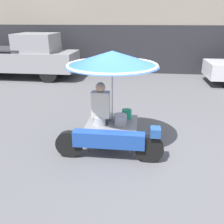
{
  "coord_description": "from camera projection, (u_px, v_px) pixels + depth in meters",
  "views": [
    {
      "loc": [
        0.15,
        -4.81,
        2.78
      ],
      "look_at": [
        -0.47,
        0.26,
        0.83
      ],
      "focal_mm": 40.0,
      "sensor_mm": 36.0,
      "label": 1
    }
  ],
  "objects": [
    {
      "name": "vendor_motorcycle_cart",
      "position": [
        112.0,
        75.0,
        5.15
      ],
      "size": [
        2.24,
        1.94,
        2.14
      ],
      "color": "black",
      "rests_on": "ground"
    },
    {
      "name": "ground_plane",
      "position": [
        132.0,
        152.0,
        5.47
      ],
      "size": [
        36.0,
        36.0,
        0.0
      ],
      "primitive_type": "plane",
      "color": "#56565B"
    },
    {
      "name": "vendor_person",
      "position": [
        101.0,
        113.0,
        5.37
      ],
      "size": [
        0.38,
        0.22,
        1.52
      ],
      "color": "#2D2D33",
      "rests_on": "ground"
    },
    {
      "name": "pickup_truck",
      "position": [
        25.0,
        57.0,
        11.87
      ],
      "size": [
        5.2,
        1.88,
        2.08
      ],
      "color": "black",
      "rests_on": "ground"
    },
    {
      "name": "shopfront_building",
      "position": [
        141.0,
        33.0,
        13.46
      ],
      "size": [
        28.0,
        2.06,
        3.93
      ],
      "color": "gray",
      "rests_on": "ground"
    }
  ]
}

